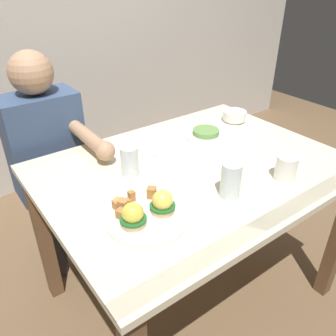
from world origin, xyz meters
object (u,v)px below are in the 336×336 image
Objects in this scene: dining_table at (194,188)px; coffee_mug at (287,167)px; fruit_bowl at (234,116)px; diner_person at (50,156)px; water_glass_near at (231,182)px; eggs_benedict_plate at (146,213)px; water_glass_far at (130,162)px; fork at (144,152)px; side_plate at (206,134)px.

coffee_mug reaches higher than dining_table.
diner_person reaches higher than fruit_bowl.
water_glass_near reaches higher than coffee_mug.
eggs_benedict_plate is 0.90m from fruit_bowl.
eggs_benedict_plate is at bearing 168.86° from coffee_mug.
water_glass_far is at bearing 156.13° from dining_table.
coffee_mug is at bearing -10.25° from water_glass_near.
water_glass_near reaches higher than eggs_benedict_plate.
coffee_mug is 1.07m from diner_person.
coffee_mug is 0.10× the size of diner_person.
diner_person is at bearing 123.38° from dining_table.
diner_person is (-0.36, 0.83, -0.15)m from water_glass_near.
fruit_bowl is 1.04× the size of water_glass_far.
eggs_benedict_plate reaches higher than fruit_bowl.
fork is (-0.10, 0.23, 0.11)m from dining_table.
fork is at bearing -51.70° from diner_person.
dining_table is 10.00× the size of fruit_bowl.
fork is 0.32m from side_plate.
water_glass_near reaches higher than fork.
fruit_bowl is 0.25m from side_plate.
eggs_benedict_plate reaches higher than fork.
water_glass_near reaches higher than fruit_bowl.
dining_table is at bearing -23.87° from water_glass_far.
fruit_bowl reaches higher than dining_table.
fruit_bowl is at bearing 12.07° from side_plate.
diner_person is at bearing 107.45° from water_glass_far.
water_glass_far is at bearing 121.51° from water_glass_near.
eggs_benedict_plate is at bearing -122.24° from fork.
fruit_bowl is at bearing 63.66° from coffee_mug.
fork is 0.46m from water_glass_near.
water_glass_near is 0.11× the size of diner_person.
diner_person reaches higher than water_glass_far.
water_glass_far is (0.10, 0.27, 0.03)m from eggs_benedict_plate.
water_glass_far is (-0.24, 0.11, 0.16)m from dining_table.
side_plate is (0.46, 0.08, -0.04)m from water_glass_far.
eggs_benedict_plate is 0.32m from water_glass_near.
dining_table is at bearing -153.05° from fruit_bowl.
side_plate is at bearing -33.99° from diner_person.
water_glass_far is at bearing 68.92° from eggs_benedict_plate.
dining_table is 0.31m from water_glass_far.
diner_person is at bearing 93.89° from eggs_benedict_plate.
water_glass_far is at bearing -170.42° from side_plate.
eggs_benedict_plate is 0.66m from side_plate.
eggs_benedict_plate is 0.24× the size of diner_person.
eggs_benedict_plate is 0.29m from water_glass_far.
dining_table is 0.54m from fruit_bowl.
water_glass_far is 0.10× the size of diner_person.
diner_person is (-0.30, 0.38, -0.09)m from fork.
coffee_mug is at bearing -116.34° from fruit_bowl.
eggs_benedict_plate is at bearing -153.77° from fruit_bowl.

